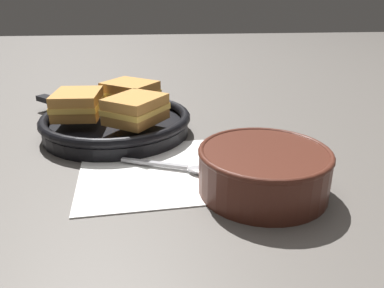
# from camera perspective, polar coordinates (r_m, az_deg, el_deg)

# --- Properties ---
(ground_plane) EXTENTS (4.00, 4.00, 0.00)m
(ground_plane) POSITION_cam_1_polar(r_m,az_deg,el_deg) (0.60, -0.77, -3.44)
(ground_plane) COLOR #56514C
(napkin) EXTENTS (0.28, 0.24, 0.00)m
(napkin) POSITION_cam_1_polar(r_m,az_deg,el_deg) (0.58, -3.85, -3.88)
(napkin) COLOR white
(napkin) RESTS_ON ground_plane
(soup_bowl) EXTENTS (0.18, 0.18, 0.06)m
(soup_bowl) POSITION_cam_1_polar(r_m,az_deg,el_deg) (0.52, 10.86, -3.57)
(soup_bowl) COLOR #4C2319
(soup_bowl) RESTS_ON ground_plane
(spoon) EXTENTS (0.16, 0.08, 0.01)m
(spoon) POSITION_cam_1_polar(r_m,az_deg,el_deg) (0.57, -0.28, -3.74)
(spoon) COLOR #9E9EA3
(spoon) RESTS_ON napkin
(skillet) EXTENTS (0.34, 0.33, 0.04)m
(skillet) POSITION_cam_1_polar(r_m,az_deg,el_deg) (0.74, -11.52, 3.14)
(skillet) COLOR black
(skillet) RESTS_ON ground_plane
(sandwich_near_left) EXTENTS (0.13, 0.13, 0.05)m
(sandwich_near_left) POSITION_cam_1_polar(r_m,az_deg,el_deg) (0.67, -8.57, 5.28)
(sandwich_near_left) COLOR #B27A38
(sandwich_near_left) RESTS_ON skillet
(sandwich_near_right) EXTENTS (0.13, 0.13, 0.05)m
(sandwich_near_right) POSITION_cam_1_polar(r_m,az_deg,el_deg) (0.79, -9.37, 7.68)
(sandwich_near_right) COLOR #B27A38
(sandwich_near_right) RESTS_ON skillet
(sandwich_far_left) EXTENTS (0.09, 0.10, 0.05)m
(sandwich_far_left) POSITION_cam_1_polar(r_m,az_deg,el_deg) (0.73, -17.00, 5.87)
(sandwich_far_left) COLOR #B27A38
(sandwich_far_left) RESTS_ON skillet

